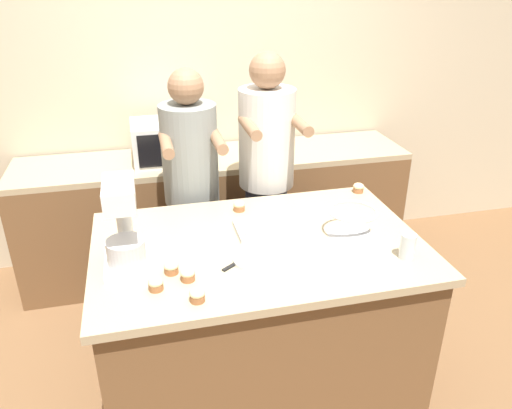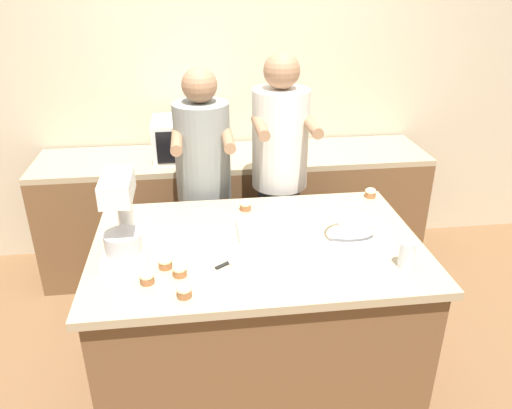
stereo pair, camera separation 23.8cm
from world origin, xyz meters
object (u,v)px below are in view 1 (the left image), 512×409
Objects in this scene: cupcake_0 at (156,284)px; cupcake_2 at (239,206)px; person_left at (192,196)px; baking_tray at (268,227)px; knife at (238,262)px; cupcake_4 at (171,268)px; mixing_bowl at (352,222)px; cupcake_1 at (188,274)px; cupcake_3 at (197,295)px; person_right at (266,183)px; small_plate at (254,260)px; drinking_glass at (408,246)px; cupcake_5 at (358,188)px; stand_mixer at (124,229)px; microwave_oven at (167,141)px.

cupcake_0 is 1.00× the size of cupcake_2.
person_left is 25.35× the size of cupcake_0.
cupcake_2 reaches higher than baking_tray.
cupcake_4 is (-0.30, -0.01, 0.03)m from knife.
mixing_bowl reaches higher than knife.
cupcake_3 is (0.02, -0.16, 0.00)m from cupcake_1.
person_right is 9.12× the size of small_plate.
baking_tray reaches higher than small_plate.
cupcake_3 is at bearing -140.60° from small_plate.
cupcake_0 is (-0.27, -1.03, 0.09)m from person_left.
cupcake_2 is (-0.10, 0.25, 0.01)m from baking_tray.
baking_tray is 0.67m from cupcake_3.
drinking_glass is (0.16, -0.27, -0.01)m from mixing_bowl.
cupcake_4 is at bearing -178.58° from small_plate.
cupcake_4 is 1.30m from cupcake_5.
person_right is at bearing 62.94° from cupcake_3.
mixing_bowl is (1.09, 0.02, -0.11)m from stand_mixer.
stand_mixer reaches higher than cupcake_1.
stand_mixer is 0.46m from cupcake_3.
baking_tray is (0.31, -0.64, 0.08)m from person_left.
cupcake_2 is (-0.49, 0.39, -0.04)m from mixing_bowl.
knife is 2.98× the size of cupcake_2.
stand_mixer is at bearing 127.41° from cupcake_3.
stand_mixer reaches higher than cupcake_0.
mixing_bowl is 1.01m from cupcake_0.
cupcake_3 is (0.16, -0.12, 0.00)m from cupcake_0.
cupcake_5 is (0.09, 0.73, -0.03)m from drinking_glass.
stand_mixer reaches higher than drinking_glass.
microwave_oven is at bearing 97.57° from knife.
cupcake_4 is (0.18, -0.12, -0.15)m from stand_mixer.
mixing_bowl is 3.80× the size of cupcake_1.
small_plate is at bearing 39.40° from cupcake_3.
small_plate is (-0.53, -0.13, -0.06)m from mixing_bowl.
baking_tray is at bearing 62.65° from small_plate.
cupcake_5 is (0.74, 0.08, 0.00)m from cupcake_2.
cupcake_2 is at bearing 77.52° from knife.
small_plate is at bearing 14.61° from cupcake_1.
cupcake_5 is at bearing 5.92° from cupcake_2.
cupcake_2 is (0.60, 0.41, -0.15)m from stand_mixer.
cupcake_0 reaches higher than small_plate.
cupcake_5 is at bearing 62.15° from mixing_bowl.
cupcake_3 reaches higher than knife.
cupcake_2 is at bearing 59.91° from cupcake_1.
person_right is 26.47× the size of cupcake_3.
stand_mixer is at bearing -166.85° from baking_tray.
microwave_oven reaches higher than cupcake_5.
cupcake_1 is 1.00× the size of cupcake_3.
knife is 2.98× the size of cupcake_1.
person_left is at bearing 100.53° from small_plate.
drinking_glass reaches higher than cupcake_4.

